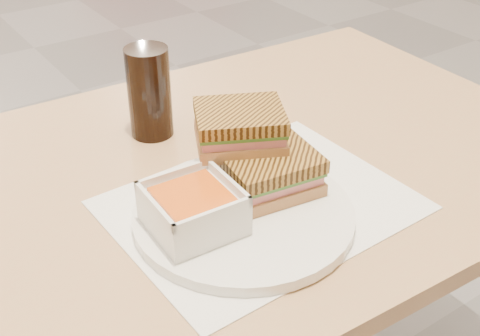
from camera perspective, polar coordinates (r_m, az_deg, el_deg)
main_table at (r=0.99m, az=-3.95°, el=-6.23°), size 1.22×0.74×0.75m
tray_liner at (r=0.86m, az=1.89°, el=-3.37°), size 0.40×0.31×0.00m
plate at (r=0.82m, az=0.32°, el=-4.27°), size 0.29×0.29×0.02m
soup_bowl at (r=0.78m, az=-4.27°, el=-3.84°), size 0.11×0.11×0.06m
panini_lower at (r=0.84m, az=2.66°, el=-0.35°), size 0.14×0.12×0.06m
panini_upper at (r=0.85m, az=-0.01°, el=3.72°), size 0.15×0.14×0.05m
cola_glass at (r=1.00m, az=-8.22°, el=6.80°), size 0.07×0.07×0.15m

